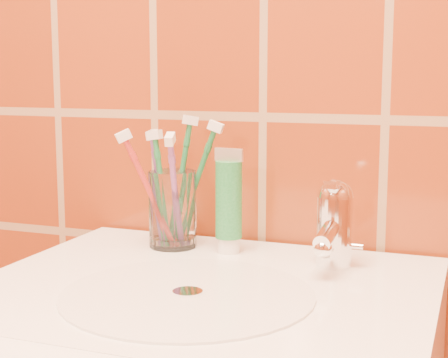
% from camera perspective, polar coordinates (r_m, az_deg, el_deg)
% --- Properties ---
extents(glass_tumbler, '(0.09, 0.09, 0.12)m').
position_cam_1_polar(glass_tumbler, '(1.03, -4.28, -2.51)').
color(glass_tumbler, white).
rests_on(glass_tumbler, pedestal_sink).
extents(toothpaste_tube, '(0.04, 0.04, 0.15)m').
position_cam_1_polar(toothpaste_tube, '(0.99, 0.40, -2.11)').
color(toothpaste_tube, white).
rests_on(toothpaste_tube, pedestal_sink).
extents(faucet, '(0.05, 0.11, 0.12)m').
position_cam_1_polar(faucet, '(0.93, 9.13, -3.43)').
color(faucet, white).
rests_on(faucet, pedestal_sink).
extents(toothbrush_0, '(0.10, 0.10, 0.19)m').
position_cam_1_polar(toothbrush_0, '(1.02, -2.42, -0.51)').
color(toothbrush_0, '#1B6737').
rests_on(toothbrush_0, glass_tumbler).
extents(toothbrush_1, '(0.12, 0.11, 0.19)m').
position_cam_1_polar(toothbrush_1, '(1.04, -5.37, -0.82)').
color(toothbrush_1, '#714492').
rests_on(toothbrush_1, glass_tumbler).
extents(toothbrush_2, '(0.07, 0.14, 0.20)m').
position_cam_1_polar(toothbrush_2, '(0.99, -4.10, -1.18)').
color(toothbrush_2, '#80418C').
rests_on(toothbrush_2, glass_tumbler).
extents(toothbrush_3, '(0.16, 0.15, 0.20)m').
position_cam_1_polar(toothbrush_3, '(1.00, -6.20, -1.03)').
color(toothbrush_3, '#A72823').
rests_on(toothbrush_3, glass_tumbler).
extents(toothbrush_4, '(0.09, 0.09, 0.21)m').
position_cam_1_polar(toothbrush_4, '(1.03, -3.63, -0.18)').
color(toothbrush_4, '#1D6D3B').
rests_on(toothbrush_4, glass_tumbler).
extents(toothbrush_5, '(0.06, 0.06, 0.18)m').
position_cam_1_polar(toothbrush_5, '(1.02, -5.16, -0.90)').
color(toothbrush_5, '#207B42').
rests_on(toothbrush_5, glass_tumbler).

